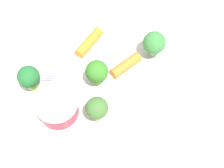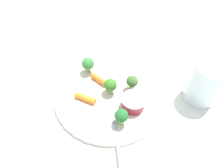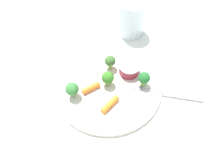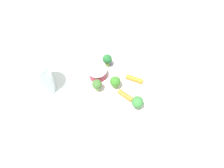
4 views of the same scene
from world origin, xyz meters
name	(u,v)px [view 1 (image 1 of 4)]	position (x,y,z in m)	size (l,w,h in m)	color
ground_plane	(98,86)	(0.00, 0.00, 0.00)	(2.40, 2.40, 0.00)	white
plate	(98,84)	(0.00, 0.00, 0.01)	(0.28, 0.28, 0.01)	silver
sauce_cup	(58,107)	(-0.03, 0.06, 0.03)	(0.06, 0.06, 0.03)	maroon
broccoli_floret_0	(29,77)	(0.01, 0.09, 0.04)	(0.03, 0.03, 0.04)	#8FC259
broccoli_floret_1	(96,72)	(0.00, 0.00, 0.04)	(0.03, 0.03, 0.04)	#7EB258
broccoli_floret_2	(154,43)	(0.03, -0.09, 0.04)	(0.03, 0.03, 0.05)	#83AF72
broccoli_floret_3	(97,108)	(-0.05, 0.01, 0.04)	(0.03, 0.03, 0.04)	#86BB5B
carrot_stick_0	(92,42)	(0.06, 0.00, 0.02)	(0.01, 0.01, 0.05)	orange
carrot_stick_1	(126,65)	(0.01, -0.04, 0.02)	(0.02, 0.02, 0.05)	orange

